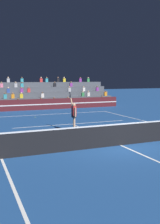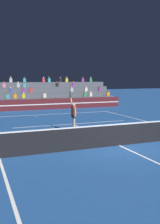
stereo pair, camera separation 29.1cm
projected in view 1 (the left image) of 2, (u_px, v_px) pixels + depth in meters
ground_plane at (121, 145)px, 12.52m from camera, size 120.00×120.00×0.00m
court_lines at (121, 145)px, 12.52m from camera, size 11.10×23.90×0.01m
tennis_net at (121, 134)px, 12.45m from camera, size 12.00×0.10×1.10m
sponsor_banner_wall at (39, 104)px, 26.79m from camera, size 18.00×0.26×1.10m
bleacher_stand at (31, 97)px, 30.21m from camera, size 18.84×4.75×3.38m
tennis_player at (74, 115)px, 15.81m from camera, size 0.35×1.22×2.40m
tennis_ball at (35, 117)px, 21.46m from camera, size 0.07×0.07×0.07m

